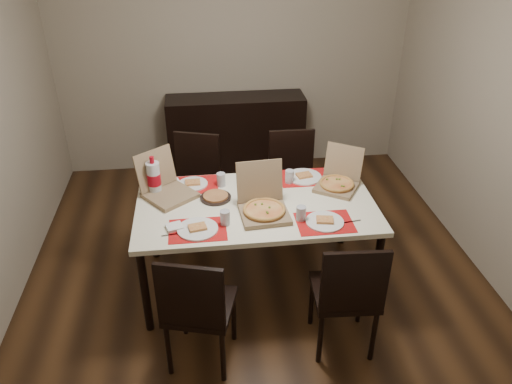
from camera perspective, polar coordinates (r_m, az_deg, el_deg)
ground at (r=4.35m, az=-0.12°, el=-8.69°), size 3.80×4.00×0.02m
room_walls at (r=3.93m, az=-0.93°, el=15.70°), size 3.84×4.02×2.62m
sideboard at (r=5.63m, az=-2.29°, el=6.46°), size 1.50×0.40×0.90m
dining_table at (r=3.80m, az=0.00°, el=-2.17°), size 1.80×1.00×0.75m
chair_near_left at (r=3.25m, az=-6.77°, el=-12.93°), size 0.52×0.52×0.93m
chair_near_right at (r=3.38m, az=10.42°, el=-11.24°), size 0.44×0.44×0.93m
chair_far_left at (r=4.61m, az=-6.98°, el=1.34°), size 0.53×0.53×0.93m
chair_far_right at (r=4.64m, az=4.20°, el=1.74°), size 0.43×0.43×0.93m
setting_near_left at (r=3.50m, az=-6.24°, el=-3.92°), size 0.48×0.30×0.11m
setting_near_right at (r=3.57m, az=7.18°, el=-3.14°), size 0.46×0.30×0.11m
setting_far_left at (r=4.03m, az=-6.67°, el=1.05°), size 0.49×0.30×0.11m
setting_far_right at (r=4.11m, az=5.12°, el=1.74°), size 0.47×0.30×0.11m
napkin_loose at (r=3.74m, az=0.77°, el=-1.48°), size 0.16×0.16×0.02m
pizza_box_center at (r=3.63m, az=0.84°, el=-1.66°), size 0.37×0.41×0.35m
pizza_box_right at (r=4.02m, az=9.35°, el=1.25°), size 0.44×0.45×0.31m
pizza_box_left at (r=3.91m, az=-10.20°, el=0.38°), size 0.49×0.50×0.34m
faina_plate at (r=3.84m, az=-4.64°, el=-0.56°), size 0.24×0.24×0.03m
dip_bowl at (r=3.96m, az=0.07°, el=0.62°), size 0.15×0.15×0.03m
soda_bottle at (r=3.91m, az=-11.59°, el=1.55°), size 0.11×0.11×0.32m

